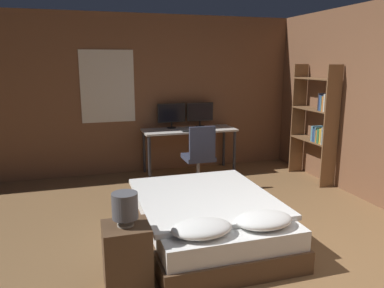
{
  "coord_description": "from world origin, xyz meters",
  "views": [
    {
      "loc": [
        -1.84,
        -2.29,
        1.91
      ],
      "look_at": [
        -0.3,
        2.76,
        0.75
      ],
      "focal_mm": 35.0,
      "sensor_mm": 36.0,
      "label": 1
    }
  ],
  "objects_px": {
    "nightstand": "(127,257)",
    "bookshelf": "(318,120)",
    "bedside_lamp": "(125,206)",
    "office_chair": "(199,162)",
    "computer_mouse": "(208,129)",
    "monitor_left": "(171,114)",
    "monitor_right": "(200,113)",
    "keyboard": "(192,130)",
    "desk": "(189,135)",
    "bed": "(208,219)"
  },
  "relations": [
    {
      "from": "monitor_left",
      "to": "computer_mouse",
      "type": "xyz_separation_m",
      "value": [
        0.53,
        -0.39,
        -0.23
      ]
    },
    {
      "from": "bed",
      "to": "office_chair",
      "type": "bearing_deg",
      "value": 74.95
    },
    {
      "from": "monitor_right",
      "to": "bookshelf",
      "type": "xyz_separation_m",
      "value": [
        1.57,
        -1.23,
        -0.01
      ]
    },
    {
      "from": "bedside_lamp",
      "to": "keyboard",
      "type": "bearing_deg",
      "value": 63.25
    },
    {
      "from": "desk",
      "to": "keyboard",
      "type": "bearing_deg",
      "value": -90.0
    },
    {
      "from": "desk",
      "to": "office_chair",
      "type": "distance_m",
      "value": 0.83
    },
    {
      "from": "bed",
      "to": "bookshelf",
      "type": "height_order",
      "value": "bookshelf"
    },
    {
      "from": "bedside_lamp",
      "to": "monitor_left",
      "type": "height_order",
      "value": "monitor_left"
    },
    {
      "from": "bedside_lamp",
      "to": "office_chair",
      "type": "xyz_separation_m",
      "value": [
        1.42,
        2.37,
        -0.35
      ]
    },
    {
      "from": "bed",
      "to": "bedside_lamp",
      "type": "bearing_deg",
      "value": -145.9
    },
    {
      "from": "monitor_left",
      "to": "office_chair",
      "type": "distance_m",
      "value": 1.18
    },
    {
      "from": "computer_mouse",
      "to": "keyboard",
      "type": "bearing_deg",
      "value": 180.0
    },
    {
      "from": "bedside_lamp",
      "to": "monitor_right",
      "type": "relative_size",
      "value": 0.59
    },
    {
      "from": "bookshelf",
      "to": "keyboard",
      "type": "bearing_deg",
      "value": 155.37
    },
    {
      "from": "nightstand",
      "to": "computer_mouse",
      "type": "relative_size",
      "value": 8.24
    },
    {
      "from": "bed",
      "to": "bedside_lamp",
      "type": "relative_size",
      "value": 6.83
    },
    {
      "from": "office_chair",
      "to": "bed",
      "type": "bearing_deg",
      "value": -105.05
    },
    {
      "from": "monitor_right",
      "to": "keyboard",
      "type": "height_order",
      "value": "monitor_right"
    },
    {
      "from": "nightstand",
      "to": "desk",
      "type": "xyz_separation_m",
      "value": [
        1.49,
        3.15,
        0.39
      ]
    },
    {
      "from": "bedside_lamp",
      "to": "keyboard",
      "type": "xyz_separation_m",
      "value": [
        1.49,
        2.95,
        0.04
      ]
    },
    {
      "from": "bedside_lamp",
      "to": "office_chair",
      "type": "relative_size",
      "value": 0.29
    },
    {
      "from": "desk",
      "to": "office_chair",
      "type": "relative_size",
      "value": 1.64
    },
    {
      "from": "computer_mouse",
      "to": "office_chair",
      "type": "xyz_separation_m",
      "value": [
        -0.34,
        -0.59,
        -0.4
      ]
    },
    {
      "from": "bedside_lamp",
      "to": "desk",
      "type": "bearing_deg",
      "value": 64.68
    },
    {
      "from": "bedside_lamp",
      "to": "office_chair",
      "type": "bearing_deg",
      "value": 59.07
    },
    {
      "from": "bookshelf",
      "to": "monitor_left",
      "type": "bearing_deg",
      "value": 149.59
    },
    {
      "from": "bed",
      "to": "computer_mouse",
      "type": "relative_size",
      "value": 27.66
    },
    {
      "from": "nightstand",
      "to": "bookshelf",
      "type": "relative_size",
      "value": 0.31
    },
    {
      "from": "bed",
      "to": "bookshelf",
      "type": "distance_m",
      "value": 2.89
    },
    {
      "from": "bed",
      "to": "monitor_left",
      "type": "xyz_separation_m",
      "value": [
        0.27,
        2.7,
        0.78
      ]
    },
    {
      "from": "nightstand",
      "to": "keyboard",
      "type": "distance_m",
      "value": 3.35
    },
    {
      "from": "nightstand",
      "to": "keyboard",
      "type": "bearing_deg",
      "value": 63.25
    },
    {
      "from": "monitor_right",
      "to": "computer_mouse",
      "type": "distance_m",
      "value": 0.45
    },
    {
      "from": "office_chair",
      "to": "bookshelf",
      "type": "xyz_separation_m",
      "value": [
        1.9,
        -0.25,
        0.62
      ]
    },
    {
      "from": "desk",
      "to": "monitor_right",
      "type": "xyz_separation_m",
      "value": [
        0.26,
        0.2,
        0.34
      ]
    },
    {
      "from": "desk",
      "to": "computer_mouse",
      "type": "bearing_deg",
      "value": -35.68
    },
    {
      "from": "bed",
      "to": "monitor_right",
      "type": "bearing_deg",
      "value": 73.57
    },
    {
      "from": "bookshelf",
      "to": "desk",
      "type": "bearing_deg",
      "value": 150.59
    },
    {
      "from": "desk",
      "to": "computer_mouse",
      "type": "height_order",
      "value": "computer_mouse"
    },
    {
      "from": "nightstand",
      "to": "computer_mouse",
      "type": "xyz_separation_m",
      "value": [
        1.76,
        2.95,
        0.51
      ]
    },
    {
      "from": "monitor_left",
      "to": "bookshelf",
      "type": "distance_m",
      "value": 2.43
    },
    {
      "from": "nightstand",
      "to": "bookshelf",
      "type": "xyz_separation_m",
      "value": [
        3.32,
        2.11,
        0.72
      ]
    },
    {
      "from": "nightstand",
      "to": "monitor_right",
      "type": "height_order",
      "value": "monitor_right"
    },
    {
      "from": "monitor_right",
      "to": "keyboard",
      "type": "xyz_separation_m",
      "value": [
        -0.26,
        -0.39,
        -0.24
      ]
    },
    {
      "from": "nightstand",
      "to": "bedside_lamp",
      "type": "distance_m",
      "value": 0.46
    },
    {
      "from": "office_chair",
      "to": "monitor_left",
      "type": "bearing_deg",
      "value": 101.22
    },
    {
      "from": "bedside_lamp",
      "to": "keyboard",
      "type": "distance_m",
      "value": 3.31
    },
    {
      "from": "nightstand",
      "to": "monitor_right",
      "type": "distance_m",
      "value": 3.85
    },
    {
      "from": "nightstand",
      "to": "desk",
      "type": "distance_m",
      "value": 3.5
    },
    {
      "from": "desk",
      "to": "monitor_right",
      "type": "distance_m",
      "value": 0.47
    }
  ]
}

